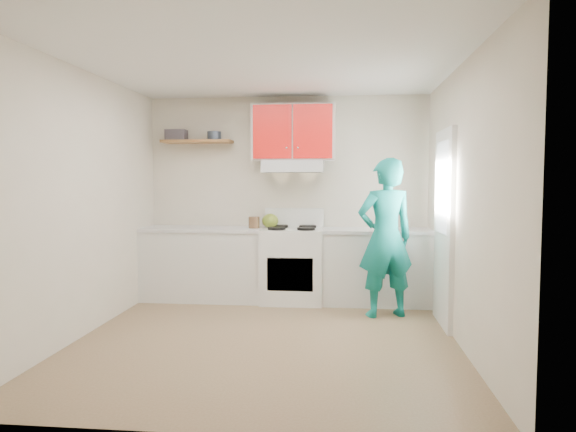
# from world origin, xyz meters

# --- Properties ---
(floor) EXTENTS (3.80, 3.80, 0.00)m
(floor) POSITION_xyz_m (0.00, 0.00, 0.00)
(floor) COLOR brown
(floor) RESTS_ON ground
(ceiling) EXTENTS (3.60, 3.80, 0.04)m
(ceiling) POSITION_xyz_m (0.00, 0.00, 2.60)
(ceiling) COLOR white
(ceiling) RESTS_ON floor
(back_wall) EXTENTS (3.60, 0.04, 2.60)m
(back_wall) POSITION_xyz_m (0.00, 1.90, 1.30)
(back_wall) COLOR beige
(back_wall) RESTS_ON floor
(front_wall) EXTENTS (3.60, 0.04, 2.60)m
(front_wall) POSITION_xyz_m (0.00, -1.90, 1.30)
(front_wall) COLOR beige
(front_wall) RESTS_ON floor
(left_wall) EXTENTS (0.04, 3.80, 2.60)m
(left_wall) POSITION_xyz_m (-1.80, 0.00, 1.30)
(left_wall) COLOR beige
(left_wall) RESTS_ON floor
(right_wall) EXTENTS (0.04, 3.80, 2.60)m
(right_wall) POSITION_xyz_m (1.80, 0.00, 1.30)
(right_wall) COLOR beige
(right_wall) RESTS_ON floor
(door) EXTENTS (0.05, 0.85, 2.05)m
(door) POSITION_xyz_m (1.78, 0.70, 1.02)
(door) COLOR white
(door) RESTS_ON floor
(door_glass) EXTENTS (0.01, 0.55, 0.95)m
(door_glass) POSITION_xyz_m (1.75, 0.70, 1.45)
(door_glass) COLOR white
(door_glass) RESTS_ON door
(counter_left) EXTENTS (1.52, 0.60, 0.90)m
(counter_left) POSITION_xyz_m (-1.04, 1.60, 0.45)
(counter_left) COLOR silver
(counter_left) RESTS_ON floor
(counter_right) EXTENTS (1.32, 0.60, 0.90)m
(counter_right) POSITION_xyz_m (1.14, 1.60, 0.45)
(counter_right) COLOR silver
(counter_right) RESTS_ON floor
(stove) EXTENTS (0.76, 0.65, 0.92)m
(stove) POSITION_xyz_m (0.10, 1.57, 0.46)
(stove) COLOR white
(stove) RESTS_ON floor
(range_hood) EXTENTS (0.76, 0.44, 0.15)m
(range_hood) POSITION_xyz_m (0.10, 1.68, 1.70)
(range_hood) COLOR silver
(range_hood) RESTS_ON back_wall
(upper_cabinets) EXTENTS (1.02, 0.33, 0.70)m
(upper_cabinets) POSITION_xyz_m (0.10, 1.73, 2.12)
(upper_cabinets) COLOR red
(upper_cabinets) RESTS_ON back_wall
(shelf) EXTENTS (0.90, 0.30, 0.04)m
(shelf) POSITION_xyz_m (-1.15, 1.75, 2.02)
(shelf) COLOR brown
(shelf) RESTS_ON back_wall
(books) EXTENTS (0.26, 0.19, 0.13)m
(books) POSITION_xyz_m (-1.42, 1.73, 2.10)
(books) COLOR #383239
(books) RESTS_ON shelf
(tin) EXTENTS (0.22, 0.22, 0.11)m
(tin) POSITION_xyz_m (-0.93, 1.76, 2.09)
(tin) COLOR #333D4C
(tin) RESTS_ON shelf
(kettle) EXTENTS (0.26, 0.26, 0.18)m
(kettle) POSITION_xyz_m (-0.19, 1.66, 1.01)
(kettle) COLOR olive
(kettle) RESTS_ON stove
(crock) EXTENTS (0.18, 0.18, 0.17)m
(crock) POSITION_xyz_m (-0.38, 1.58, 0.98)
(crock) COLOR brown
(crock) RESTS_ON counter_left
(cutting_board) EXTENTS (0.37, 0.29, 0.02)m
(cutting_board) POSITION_xyz_m (0.91, 1.60, 0.91)
(cutting_board) COLOR olive
(cutting_board) RESTS_ON counter_right
(silicone_mat) EXTENTS (0.33, 0.28, 0.01)m
(silicone_mat) POSITION_xyz_m (1.61, 1.65, 0.90)
(silicone_mat) COLOR red
(silicone_mat) RESTS_ON counter_right
(person) EXTENTS (0.75, 0.60, 1.77)m
(person) POSITION_xyz_m (1.20, 0.98, 0.88)
(person) COLOR #0E7E76
(person) RESTS_ON floor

